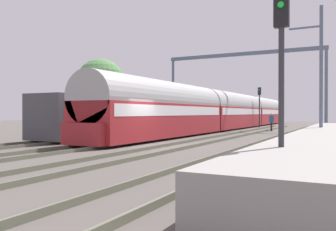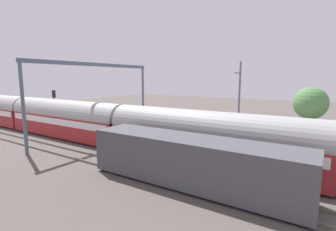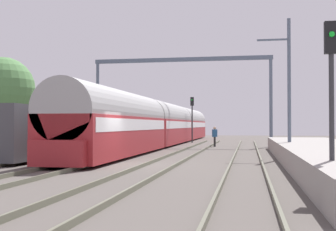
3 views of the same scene
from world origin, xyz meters
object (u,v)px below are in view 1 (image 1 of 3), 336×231
at_px(freight_car, 110,117).
at_px(railway_signal_near, 281,59).
at_px(catenary_gantry, 242,72).
at_px(person_crossing, 271,120).
at_px(passenger_train, 232,111).
at_px(railway_signal_far, 259,102).

height_order(freight_car, railway_signal_near, railway_signal_near).
xyz_separation_m(freight_car, catenary_gantry, (5.75, 14.32, 4.40)).
xyz_separation_m(person_crossing, railway_signal_near, (5.13, -25.60, 2.04)).
height_order(person_crossing, catenary_gantry, catenary_gantry).
bearing_deg(passenger_train, freight_car, -102.60).
xyz_separation_m(freight_car, railway_signal_far, (5.75, 22.09, 1.63)).
relative_size(freight_car, person_crossing, 7.51).
bearing_deg(catenary_gantry, railway_signal_far, 90.00).
bearing_deg(person_crossing, railway_signal_far, 84.47).
relative_size(passenger_train, freight_car, 3.78).
bearing_deg(passenger_train, railway_signal_far, 68.72).
xyz_separation_m(passenger_train, person_crossing, (4.90, -3.29, -0.94)).
xyz_separation_m(railway_signal_far, catenary_gantry, (0.00, -7.77, 2.77)).
bearing_deg(railway_signal_near, passenger_train, 109.15).
bearing_deg(railway_signal_far, railway_signal_near, -76.50).
height_order(railway_signal_near, railway_signal_far, railway_signal_far).
bearing_deg(person_crossing, catenary_gantry, 145.97).
distance_m(passenger_train, person_crossing, 5.98).
distance_m(freight_car, catenary_gantry, 16.05).
height_order(freight_car, person_crossing, freight_car).
bearing_deg(catenary_gantry, passenger_train, 123.99).
bearing_deg(freight_car, person_crossing, 57.80).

